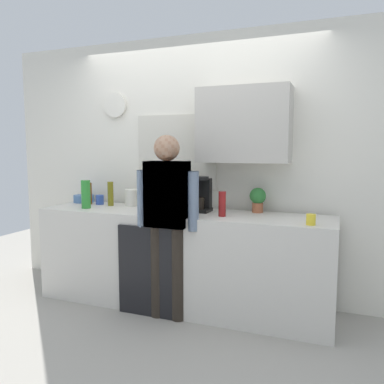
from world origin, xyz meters
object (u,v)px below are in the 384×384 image
Objects in this scene: bottle_amber_beer at (89,193)px; cup_yellow_cup at (311,220)px; coffee_maker at (201,196)px; bottle_red_vinegar at (222,204)px; bottle_clear_soda at (86,194)px; bottle_green_wine at (177,197)px; cup_blue_mug at (100,200)px; bottle_olive_oil at (111,194)px; potted_plant at (258,198)px; mixing_bowl at (84,199)px; storage_canister at (132,198)px; person_at_sink at (167,212)px; person_guest at (167,212)px; bottle_dark_sauce at (155,205)px.

bottle_amber_beer reaches higher than cup_yellow_cup.
bottle_red_vinegar is (0.27, -0.20, -0.04)m from coffee_maker.
coffee_maker is 1.18× the size of bottle_clear_soda.
bottle_green_wine reaches higher than bottle_clear_soda.
cup_blue_mug is at bearing 178.11° from coffee_maker.
bottle_clear_soda is 2.80× the size of cup_blue_mug.
bottle_green_wine reaches higher than bottle_olive_oil.
cup_blue_mug is at bearing 166.95° from bottle_olive_oil.
coffee_maker is 0.53m from potted_plant.
cup_yellow_cup is 2.47m from mixing_bowl.
bottle_green_wine is 1.76× the size of storage_canister.
person_at_sink is at bearing -26.56° from bottle_olive_oil.
bottle_olive_oil is 1.09× the size of potted_plant.
person_at_sink is (-0.67, -0.54, -0.08)m from potted_plant.
storage_canister is (0.63, -0.03, 0.05)m from mixing_bowl.
cup_yellow_cup is at bearing -7.35° from bottle_green_wine.
cup_yellow_cup is (1.02, -0.32, -0.10)m from coffee_maker.
bottle_green_wine is 0.27m from person_at_sink.
bottle_olive_oil reaches higher than mixing_bowl.
bottle_red_vinegar is 0.14× the size of person_guest.
person_at_sink is (1.00, -0.46, 0.00)m from cup_blue_mug.
coffee_maker is 1.43× the size of potted_plant.
bottle_amber_beer is at bearing 160.13° from bottle_dark_sauce.
bottle_red_vinegar is at bearing -7.72° from bottle_amber_beer.
bottle_dark_sauce is 0.19m from person_guest.
cup_yellow_cup is 0.05× the size of person_guest.
mixing_bowl is at bearing 167.40° from bottle_green_wine.
potted_plant is at bearing 2.85° from cup_blue_mug.
bottle_clear_soda reaches higher than potted_plant.
bottle_amber_beer is (-1.26, 0.01, -0.03)m from coffee_maker.
cup_yellow_cup is at bearing -169.42° from person_guest.
cup_blue_mug is (-0.97, 0.20, -0.10)m from bottle_green_wine.
person_guest reaches higher than coffee_maker.
person_guest reaches higher than cup_yellow_cup.
bottle_olive_oil is 0.44m from mixing_bowl.
cup_yellow_cup is 2.20m from cup_blue_mug.
bottle_dark_sauce reaches higher than cup_yellow_cup.
potted_plant is (0.69, 0.28, -0.02)m from bottle_green_wine.
bottle_amber_beer is (-1.09, 0.17, -0.03)m from bottle_green_wine.
cup_blue_mug is (-2.17, 0.36, 0.01)m from cup_yellow_cup.
bottle_clear_soda is at bearing 157.47° from person_at_sink.
person_guest is at bearing -152.40° from bottle_red_vinegar.
coffee_maker is at bearing -5.70° from storage_canister.
cup_yellow_cup is at bearing -2.10° from bottle_clear_soda.
bottle_amber_beer is 1.05× the size of mixing_bowl.
bottle_olive_oil is 1.14× the size of mixing_bowl.
bottle_olive_oil is at bearing -13.05° from cup_blue_mug.
storage_canister is (-0.61, 0.24, -0.06)m from bottle_green_wine.
mixing_bowl is (-1.68, 0.31, -0.07)m from bottle_red_vinegar.
bottle_amber_beer is at bearing 172.28° from bottle_red_vinegar.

